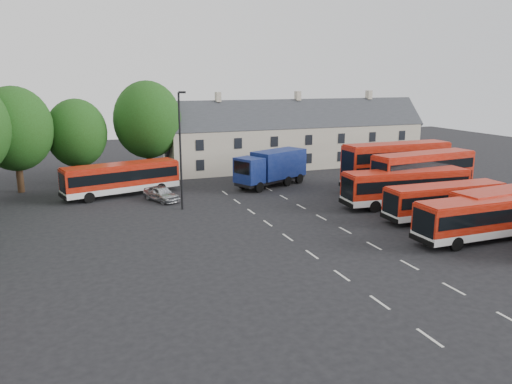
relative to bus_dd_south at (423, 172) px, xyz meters
The scene contains 12 objects.
ground 19.90m from the bus_dd_south, 153.88° to the right, with size 140.00×140.00×0.00m, color black.
lane_markings 16.82m from the bus_dd_south, 156.28° to the right, with size 5.15×33.80×0.01m.
terrace_houses 21.67m from the bus_dd_south, 99.87° to the left, with size 35.70×7.13×10.06m.
bus_row_b 13.19m from the bus_dd_south, 109.27° to the right, with size 11.32×2.68×3.20m.
bus_row_d 7.72m from the bus_dd_south, 115.23° to the right, with size 10.83×2.81×3.04m.
bus_row_e 4.04m from the bus_dd_south, 150.92° to the right, with size 12.26×3.70×3.42m.
bus_dd_south is the anchor object (origin of this frame).
bus_dd_north 4.79m from the bus_dd_south, 86.67° to the left, with size 12.18×2.90×4.99m.
bus_north 30.35m from the bus_dd_south, 156.79° to the left, with size 11.97×5.44×3.30m.
box_truck 15.95m from the bus_dd_south, 137.63° to the left, with size 9.27×6.19×3.90m.
silver_car 25.96m from the bus_dd_south, 161.57° to the left, with size 1.76×4.36×1.49m, color #B2B6BB.
lamppost 23.91m from the bus_dd_south, 169.51° to the left, with size 0.74×0.42×10.66m.
Camera 1 is at (-15.05, -30.83, 11.81)m, focal length 35.00 mm.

